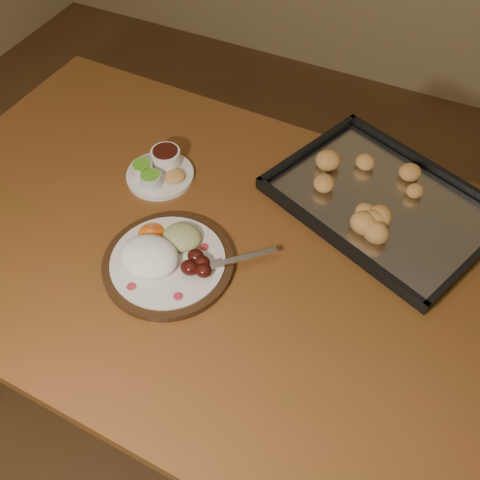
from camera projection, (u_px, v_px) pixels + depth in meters
The scene contains 5 objects.
ground at pixel (210, 428), 1.66m from camera, with size 4.00×4.00×0.00m, color brown.
dining_table at pixel (224, 273), 1.23m from camera, with size 1.53×0.95×0.75m.
dinner_plate at pixel (165, 258), 1.12m from camera, with size 0.34×0.28×0.06m.
condiment_saucer at pixel (160, 170), 1.28m from camera, with size 0.16×0.16×0.05m.
baking_tray at pixel (383, 201), 1.23m from camera, with size 0.58×0.51×0.05m.
Camera 1 is at (0.34, -0.49, 1.66)m, focal length 40.00 mm.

